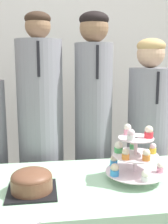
{
  "coord_description": "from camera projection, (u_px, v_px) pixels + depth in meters",
  "views": [
    {
      "loc": [
        -0.18,
        -1.03,
        1.34
      ],
      "look_at": [
        0.02,
        0.38,
        1.08
      ],
      "focal_mm": 45.0,
      "sensor_mm": 36.0,
      "label": 1
    }
  ],
  "objects": [
    {
      "name": "wall_back",
      "position": [
        62.0,
        59.0,
        2.74
      ],
      "size": [
        9.0,
        0.06,
        2.7
      ],
      "color": "silver",
      "rests_on": "ground_plane"
    },
    {
      "name": "round_cake",
      "position": [
        32.0,
        181.0,
        1.37
      ],
      "size": [
        0.24,
        0.24,
        0.12
      ],
      "color": "black",
      "rests_on": "table"
    },
    {
      "name": "cake_knife",
      "position": [
        51.0,
        215.0,
        1.17
      ],
      "size": [
        0.24,
        0.2,
        0.01
      ],
      "rotation": [
        0.0,
        0.0,
        0.68
      ],
      "color": "silver",
      "rests_on": "table"
    },
    {
      "name": "cupcake_stand",
      "position": [
        134.0,
        156.0,
        1.5
      ],
      "size": [
        0.32,
        0.32,
        0.3
      ],
      "color": "silver",
      "rests_on": "table"
    },
    {
      "name": "student_1",
      "position": [
        41.0,
        140.0,
        2.0
      ],
      "size": [
        0.32,
        0.32,
        1.66
      ],
      "color": "gray",
      "rests_on": "ground_plane"
    },
    {
      "name": "student_2",
      "position": [
        93.0,
        133.0,
        2.05
      ],
      "size": [
        0.27,
        0.27,
        1.67
      ],
      "color": "gray",
      "rests_on": "ground_plane"
    },
    {
      "name": "student_3",
      "position": [
        147.0,
        144.0,
        2.13
      ],
      "size": [
        0.3,
        0.31,
        1.49
      ],
      "color": "gray",
      "rests_on": "ground_plane"
    }
  ]
}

